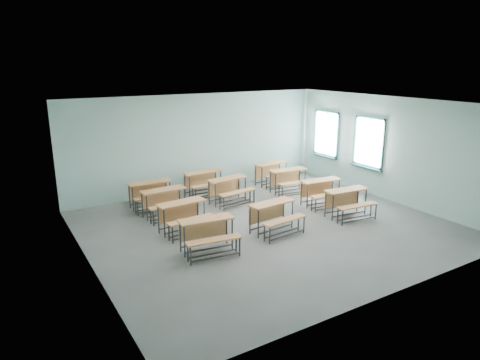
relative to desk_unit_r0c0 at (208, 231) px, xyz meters
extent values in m
cube|color=slate|center=(2.05, 0.60, -0.53)|extent=(9.00, 8.00, 0.02)
cube|color=white|center=(2.05, 0.60, 2.69)|extent=(9.00, 8.00, 0.02)
cube|color=#A8D2CA|center=(2.05, 4.61, 1.08)|extent=(9.00, 0.02, 3.20)
cube|color=#A8D2CA|center=(2.05, -3.41, 1.08)|extent=(9.00, 0.02, 3.20)
cube|color=#A8D2CA|center=(-2.46, 0.60, 1.08)|extent=(0.02, 8.00, 3.20)
cube|color=#A8D2CA|center=(6.56, 0.60, 1.08)|extent=(0.02, 8.00, 3.20)
cube|color=#194648|center=(6.52, 3.40, 0.41)|extent=(0.06, 1.20, 0.06)
cube|color=#194648|center=(6.52, 3.40, 1.95)|extent=(0.06, 1.20, 0.06)
cube|color=#194648|center=(6.52, 2.83, 1.18)|extent=(0.06, 0.06, 1.60)
cube|color=#194648|center=(6.52, 3.97, 1.18)|extent=(0.06, 0.06, 1.60)
cube|color=#194648|center=(6.52, 3.40, 1.18)|extent=(0.04, 0.04, 1.48)
cube|color=#194648|center=(6.52, 3.40, 1.18)|extent=(0.04, 1.08, 0.04)
cube|color=#194648|center=(6.48, 3.40, 0.35)|extent=(0.14, 1.28, 0.04)
cube|color=white|center=(6.55, 3.40, 1.18)|extent=(0.01, 1.08, 1.48)
cube|color=#194648|center=(6.52, 1.40, 0.41)|extent=(0.06, 1.20, 0.06)
cube|color=#194648|center=(6.52, 1.40, 1.95)|extent=(0.06, 1.20, 0.06)
cube|color=#194648|center=(6.52, 0.83, 1.18)|extent=(0.06, 0.06, 1.60)
cube|color=#194648|center=(6.52, 1.97, 1.18)|extent=(0.06, 0.06, 1.60)
cube|color=#194648|center=(6.52, 1.40, 1.18)|extent=(0.04, 0.04, 1.48)
cube|color=#194648|center=(6.52, 1.40, 1.18)|extent=(0.04, 1.08, 0.04)
cube|color=#194648|center=(6.48, 1.40, 0.35)|extent=(0.14, 1.28, 0.04)
cube|color=white|center=(6.55, 1.40, 1.18)|extent=(0.01, 1.08, 1.48)
cube|color=#D0844B|center=(0.01, 0.11, 0.23)|extent=(1.28, 0.57, 0.04)
cube|color=#D0844B|center=(0.04, 0.30, -0.08)|extent=(1.17, 0.17, 0.43)
cylinder|color=#383B3E|center=(-0.57, 0.02, -0.15)|extent=(0.04, 0.04, 0.73)
cylinder|color=#383B3E|center=(0.56, -0.13, -0.15)|extent=(0.04, 0.04, 0.73)
cylinder|color=#383B3E|center=(-0.53, 0.35, -0.15)|extent=(0.04, 0.04, 0.73)
cylinder|color=#383B3E|center=(0.60, 0.20, -0.15)|extent=(0.04, 0.04, 0.73)
cube|color=#383B3E|center=(-0.01, -0.05, -0.42)|extent=(1.13, 0.18, 0.03)
cube|color=#383B3E|center=(0.04, 0.27, -0.42)|extent=(1.13, 0.18, 0.03)
cube|color=#D0844B|center=(-0.05, -0.38, -0.07)|extent=(1.26, 0.42, 0.04)
cylinder|color=#383B3E|center=(-0.63, -0.41, -0.31)|extent=(0.04, 0.04, 0.43)
cylinder|color=#383B3E|center=(0.50, -0.55, -0.31)|extent=(0.04, 0.04, 0.43)
cylinder|color=#383B3E|center=(-0.60, -0.21, -0.31)|extent=(0.04, 0.04, 0.43)
cylinder|color=#383B3E|center=(0.53, -0.36, -0.31)|extent=(0.04, 0.04, 0.43)
cube|color=#383B3E|center=(-0.06, -0.48, -0.44)|extent=(1.13, 0.18, 0.03)
cube|color=#383B3E|center=(-0.04, -0.28, -0.44)|extent=(1.13, 0.18, 0.03)
cube|color=#D0844B|center=(1.96, 0.29, 0.23)|extent=(1.28, 0.54, 0.04)
cube|color=#D0844B|center=(1.94, 0.48, -0.08)|extent=(1.17, 0.14, 0.43)
cylinder|color=#383B3E|center=(1.41, 0.07, -0.15)|extent=(0.04, 0.04, 0.73)
cylinder|color=#383B3E|center=(2.54, 0.19, -0.15)|extent=(0.04, 0.04, 0.73)
cylinder|color=#383B3E|center=(1.37, 0.40, -0.15)|extent=(0.04, 0.04, 0.73)
cylinder|color=#383B3E|center=(2.51, 0.52, -0.15)|extent=(0.04, 0.04, 0.73)
cube|color=#383B3E|center=(1.97, 0.13, -0.42)|extent=(1.13, 0.15, 0.03)
cube|color=#383B3E|center=(1.94, 0.46, -0.42)|extent=(1.13, 0.15, 0.03)
cube|color=#D0844B|center=(2.01, -0.20, -0.07)|extent=(1.26, 0.38, 0.04)
cylinder|color=#383B3E|center=(1.45, -0.36, -0.31)|extent=(0.04, 0.04, 0.43)
cylinder|color=#383B3E|center=(2.58, -0.24, -0.31)|extent=(0.04, 0.04, 0.43)
cylinder|color=#383B3E|center=(1.43, -0.16, -0.31)|extent=(0.04, 0.04, 0.43)
cylinder|color=#383B3E|center=(2.56, -0.04, -0.31)|extent=(0.04, 0.04, 0.43)
cube|color=#383B3E|center=(2.02, -0.30, -0.44)|extent=(1.13, 0.15, 0.03)
cube|color=#383B3E|center=(2.00, -0.10, -0.44)|extent=(1.13, 0.15, 0.03)
cube|color=#D0844B|center=(4.39, 0.14, 0.23)|extent=(1.28, 0.54, 0.04)
cube|color=#D0844B|center=(4.41, 0.34, -0.08)|extent=(1.17, 0.14, 0.43)
cylinder|color=#383B3E|center=(3.80, 0.04, -0.15)|extent=(0.04, 0.04, 0.73)
cylinder|color=#383B3E|center=(4.94, -0.08, -0.15)|extent=(0.04, 0.04, 0.73)
cylinder|color=#383B3E|center=(3.84, 0.37, -0.15)|extent=(0.04, 0.04, 0.73)
cylinder|color=#383B3E|center=(4.97, 0.25, -0.15)|extent=(0.04, 0.04, 0.73)
cube|color=#383B3E|center=(4.37, -0.02, -0.42)|extent=(1.13, 0.14, 0.03)
cube|color=#383B3E|center=(4.40, 0.31, -0.42)|extent=(1.13, 0.14, 0.03)
cube|color=#D0844B|center=(4.34, -0.35, -0.07)|extent=(1.26, 0.38, 0.04)
cylinder|color=#383B3E|center=(3.76, -0.39, -0.31)|extent=(0.04, 0.04, 0.43)
cylinder|color=#383B3E|center=(4.89, -0.50, -0.31)|extent=(0.04, 0.04, 0.43)
cylinder|color=#383B3E|center=(3.78, -0.19, -0.31)|extent=(0.04, 0.04, 0.43)
cylinder|color=#383B3E|center=(4.91, -0.31, -0.31)|extent=(0.04, 0.04, 0.43)
cube|color=#383B3E|center=(4.33, -0.45, -0.44)|extent=(1.13, 0.14, 0.03)
cube|color=#383B3E|center=(4.35, -0.25, -0.44)|extent=(1.13, 0.14, 0.03)
cube|color=#D0844B|center=(0.01, 1.50, 0.23)|extent=(1.27, 0.51, 0.04)
cube|color=#D0844B|center=(0.00, 1.69, -0.08)|extent=(1.18, 0.11, 0.43)
cylinder|color=#383B3E|center=(-0.54, 1.29, -0.15)|extent=(0.04, 0.04, 0.73)
cylinder|color=#383B3E|center=(0.59, 1.38, -0.15)|extent=(0.04, 0.04, 0.73)
cylinder|color=#383B3E|center=(-0.57, 1.62, -0.15)|extent=(0.04, 0.04, 0.73)
cylinder|color=#383B3E|center=(0.57, 1.71, -0.15)|extent=(0.04, 0.04, 0.73)
cube|color=#383B3E|center=(0.03, 1.34, -0.42)|extent=(1.14, 0.12, 0.03)
cube|color=#383B3E|center=(0.00, 1.67, -0.42)|extent=(1.14, 0.12, 0.03)
cube|color=#D0844B|center=(0.05, 1.01, -0.07)|extent=(1.26, 0.36, 0.04)
cylinder|color=#383B3E|center=(-0.51, 0.86, -0.31)|extent=(0.04, 0.04, 0.43)
cylinder|color=#383B3E|center=(0.63, 0.95, -0.31)|extent=(0.04, 0.04, 0.43)
cylinder|color=#383B3E|center=(-0.52, 1.06, -0.31)|extent=(0.04, 0.04, 0.43)
cylinder|color=#383B3E|center=(0.61, 1.15, -0.31)|extent=(0.04, 0.04, 0.43)
cube|color=#383B3E|center=(0.06, 0.91, -0.44)|extent=(1.14, 0.12, 0.03)
cube|color=#383B3E|center=(0.04, 1.10, -0.44)|extent=(1.14, 0.12, 0.03)
cube|color=#D0844B|center=(4.44, 1.27, 0.23)|extent=(1.28, 0.54, 0.04)
cube|color=#D0844B|center=(4.46, 1.46, -0.08)|extent=(1.17, 0.15, 0.43)
cylinder|color=#383B3E|center=(3.86, 1.16, -0.15)|extent=(0.04, 0.04, 0.73)
cylinder|color=#383B3E|center=(4.99, 1.04, -0.15)|extent=(0.04, 0.04, 0.73)
cylinder|color=#383B3E|center=(3.89, 1.49, -0.15)|extent=(0.04, 0.04, 0.73)
cylinder|color=#383B3E|center=(5.02, 1.37, -0.15)|extent=(0.04, 0.04, 0.73)
cube|color=#383B3E|center=(4.42, 1.10, -0.42)|extent=(1.13, 0.15, 0.03)
cube|color=#383B3E|center=(4.46, 1.43, -0.42)|extent=(1.13, 0.15, 0.03)
cube|color=#D0844B|center=(4.39, 0.77, -0.07)|extent=(1.26, 0.39, 0.04)
cylinder|color=#383B3E|center=(3.81, 0.74, -0.31)|extent=(0.04, 0.04, 0.43)
cylinder|color=#383B3E|center=(4.94, 0.62, -0.31)|extent=(0.04, 0.04, 0.43)
cylinder|color=#383B3E|center=(3.83, 0.93, -0.31)|extent=(0.04, 0.04, 0.43)
cylinder|color=#383B3E|center=(4.97, 0.81, -0.31)|extent=(0.04, 0.04, 0.43)
cube|color=#383B3E|center=(4.38, 0.68, -0.44)|extent=(1.13, 0.15, 0.03)
cube|color=#383B3E|center=(4.40, 0.87, -0.44)|extent=(1.13, 0.15, 0.03)
cube|color=#D0844B|center=(0.03, 2.79, 0.23)|extent=(1.26, 0.47, 0.04)
cube|color=#D0844B|center=(0.02, 2.98, -0.08)|extent=(1.18, 0.08, 0.43)
cylinder|color=#383B3E|center=(-0.53, 2.59, -0.15)|extent=(0.04, 0.04, 0.73)
cylinder|color=#383B3E|center=(0.61, 2.65, -0.15)|extent=(0.04, 0.04, 0.73)
cylinder|color=#383B3E|center=(-0.54, 2.92, -0.15)|extent=(0.04, 0.04, 0.73)
cylinder|color=#383B3E|center=(0.59, 2.98, -0.15)|extent=(0.04, 0.04, 0.73)
cube|color=#383B3E|center=(0.04, 2.62, -0.42)|extent=(1.14, 0.09, 0.03)
cube|color=#383B3E|center=(0.02, 2.95, -0.42)|extent=(1.14, 0.09, 0.03)
cube|color=#D0844B|center=(0.06, 2.29, -0.07)|extent=(1.25, 0.32, 0.04)
cylinder|color=#383B3E|center=(-0.51, 2.17, -0.31)|extent=(0.04, 0.04, 0.43)
cylinder|color=#383B3E|center=(0.63, 2.22, -0.31)|extent=(0.04, 0.04, 0.43)
cylinder|color=#383B3E|center=(-0.52, 2.36, -0.31)|extent=(0.04, 0.04, 0.43)
cylinder|color=#383B3E|center=(0.62, 2.42, -0.31)|extent=(0.04, 0.04, 0.43)
cube|color=#383B3E|center=(0.06, 2.19, -0.44)|extent=(1.14, 0.09, 0.03)
cube|color=#383B3E|center=(0.05, 2.39, -0.44)|extent=(1.14, 0.09, 0.03)
cube|color=#D0844B|center=(2.14, 2.89, 0.23)|extent=(1.28, 0.56, 0.04)
cube|color=#D0844B|center=(2.12, 3.08, -0.08)|extent=(1.17, 0.16, 0.43)
cylinder|color=#383B3E|center=(1.59, 2.66, -0.15)|extent=(0.04, 0.04, 0.73)
cylinder|color=#383B3E|center=(2.72, 2.79, -0.15)|extent=(0.04, 0.04, 0.73)
cylinder|color=#383B3E|center=(1.55, 2.99, -0.15)|extent=(0.04, 0.04, 0.73)
cylinder|color=#383B3E|center=(2.68, 3.12, -0.15)|extent=(0.04, 0.04, 0.73)
cube|color=#383B3E|center=(2.16, 2.73, -0.42)|extent=(1.13, 0.17, 0.03)
cube|color=#383B3E|center=(2.12, 3.05, -0.42)|extent=(1.13, 0.17, 0.03)
cube|color=#D0844B|center=(2.20, 2.40, -0.07)|extent=(1.26, 0.40, 0.04)
cylinder|color=#383B3E|center=(1.65, 2.23, -0.31)|extent=(0.04, 0.04, 0.43)
cylinder|color=#383B3E|center=(2.77, 2.37, -0.31)|extent=(0.04, 0.04, 0.43)
cylinder|color=#383B3E|center=(1.62, 2.43, -0.31)|extent=(0.04, 0.04, 0.43)
cylinder|color=#383B3E|center=(2.75, 2.56, -0.31)|extent=(0.04, 0.04, 0.43)
cube|color=#383B3E|center=(2.21, 2.30, -0.44)|extent=(1.13, 0.17, 0.03)
cube|color=#383B3E|center=(2.19, 2.49, -0.44)|extent=(1.13, 0.17, 0.03)
cube|color=#D0844B|center=(4.39, 2.81, 0.23)|extent=(1.27, 0.53, 0.04)
cube|color=#D0844B|center=(4.41, 3.00, -0.08)|extent=(1.18, 0.13, 0.43)
cylinder|color=#383B3E|center=(3.81, 2.70, -0.15)|extent=(0.04, 0.04, 0.73)
cylinder|color=#383B3E|center=(4.94, 2.59, -0.15)|extent=(0.04, 0.04, 0.73)
cylinder|color=#383B3E|center=(3.84, 3.03, -0.15)|extent=(0.04, 0.04, 0.73)
cylinder|color=#383B3E|center=(4.97, 2.92, -0.15)|extent=(0.04, 0.04, 0.73)
cube|color=#383B3E|center=(4.38, 2.65, -0.42)|extent=(1.13, 0.14, 0.03)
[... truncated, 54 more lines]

